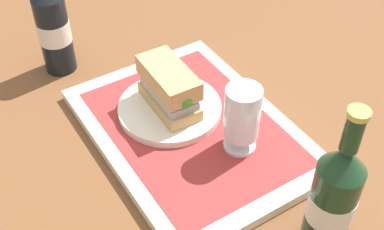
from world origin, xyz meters
TOP-DOWN VIEW (x-y plane):
  - ground_plane at (0.00, 0.00)m, footprint 3.00×3.00m
  - tray at (0.00, 0.00)m, footprint 0.44×0.32m
  - placemat at (0.00, 0.00)m, footprint 0.38×0.27m
  - plate at (-0.06, -0.01)m, footprint 0.19×0.19m
  - sandwich at (-0.05, -0.01)m, footprint 0.13×0.07m
  - beer_glass at (0.08, 0.04)m, footprint 0.06×0.06m
  - beer_bottle at (0.29, 0.04)m, footprint 0.07×0.07m
  - second_bottle at (-0.32, -0.12)m, footprint 0.07×0.07m

SIDE VIEW (x-z plane):
  - ground_plane at x=0.00m, z-range 0.00..0.00m
  - tray at x=0.00m, z-range 0.00..0.02m
  - placemat at x=0.00m, z-range 0.02..0.02m
  - plate at x=-0.06m, z-range 0.02..0.04m
  - sandwich at x=-0.05m, z-range 0.04..0.12m
  - beer_glass at x=0.08m, z-range 0.03..0.15m
  - beer_bottle at x=0.29m, z-range -0.03..0.24m
  - second_bottle at x=-0.32m, z-range -0.03..0.24m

